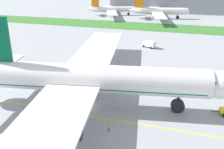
{
  "coord_description": "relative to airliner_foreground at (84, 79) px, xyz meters",
  "views": [
    {
      "loc": [
        19.31,
        -44.09,
        26.7
      ],
      "look_at": [
        2.19,
        10.1,
        4.16
      ],
      "focal_mm": 39.84,
      "sensor_mm": 36.0,
      "label": 1
    }
  ],
  "objects": [
    {
      "name": "terminal_building",
      "position": [
        2.12,
        164.96,
        2.49
      ],
      "size": [
        93.2,
        20.0,
        18.0
      ],
      "primitive_type": "cube",
      "color": "gray",
      "rests_on": "ground"
    },
    {
      "name": "parked_airliner_far_centre",
      "position": [
        -1.44,
        127.31,
        -1.61
      ],
      "size": [
        40.03,
        63.37,
        14.47
      ],
      "color": "white",
      "rests_on": "ground"
    },
    {
      "name": "airliner_foreground",
      "position": [
        0.0,
        0.0,
        0.0
      ],
      "size": [
        59.63,
        95.8,
        19.18
      ],
      "color": "white",
      "rests_on": "ground"
    },
    {
      "name": "apron_taxi_line",
      "position": [
        0.87,
        -3.55,
        -6.51
      ],
      "size": [
        280.0,
        0.36,
        0.01
      ],
      "primitive_type": "cube",
      "color": "yellow",
      "rests_on": "ground"
    },
    {
      "name": "grass_median_strip",
      "position": [
        0.87,
        96.4,
        -6.46
      ],
      "size": [
        320.0,
        24.0,
        0.1
      ],
      "primitive_type": "cube",
      "color": "#38722D",
      "rests_on": "ground"
    },
    {
      "name": "parked_airliner_far_left",
      "position": [
        -35.63,
        132.46,
        -2.25
      ],
      "size": [
        35.46,
        57.03,
        12.56
      ],
      "color": "white",
      "rests_on": "ground"
    },
    {
      "name": "ground_plane",
      "position": [
        0.87,
        -0.33,
        -6.51
      ],
      "size": [
        600.0,
        600.0,
        0.0
      ],
      "primitive_type": "plane",
      "color": "#9399A0",
      "rests_on": "ground"
    },
    {
      "name": "service_truck_baggage_loader",
      "position": [
        5.26,
        52.36,
        -5.01
      ],
      "size": [
        5.7,
        4.39,
        2.75
      ],
      "color": "white",
      "rests_on": "ground"
    },
    {
      "name": "ground_crew_marshaller_front",
      "position": [
        -10.17,
        -1.6,
        -5.57
      ],
      "size": [
        0.33,
        0.53,
        1.56
      ],
      "color": "black",
      "rests_on": "ground"
    },
    {
      "name": "ground_crew_wingwalker_port",
      "position": [
        7.89,
        -7.49,
        -5.52
      ],
      "size": [
        0.32,
        0.56,
        1.63
      ],
      "color": "black",
      "rests_on": "ground"
    }
  ]
}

